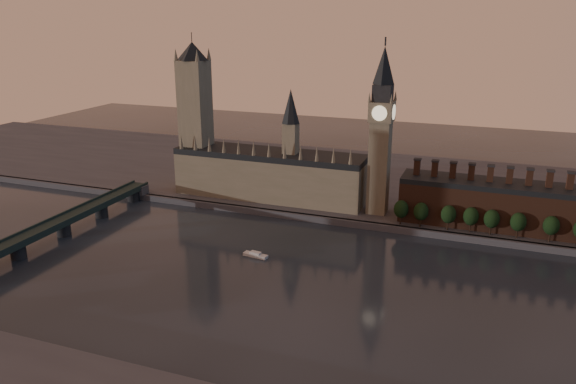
{
  "coord_description": "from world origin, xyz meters",
  "views": [
    {
      "loc": [
        74.21,
        -222.62,
        123.77
      ],
      "look_at": [
        -29.46,
        55.0,
        29.36
      ],
      "focal_mm": 35.0,
      "sensor_mm": 36.0,
      "label": 1
    }
  ],
  "objects_px": {
    "river_boat": "(255,255)",
    "big_ben": "(381,130)",
    "victoria_tower": "(195,112)",
    "westminster_bridge": "(37,236)"
  },
  "relations": [
    {
      "from": "big_ben",
      "to": "river_boat",
      "type": "xyz_separation_m",
      "value": [
        -48.2,
        -81.29,
        -55.78
      ]
    },
    {
      "from": "victoria_tower",
      "to": "big_ben",
      "type": "relative_size",
      "value": 1.01
    },
    {
      "from": "victoria_tower",
      "to": "westminster_bridge",
      "type": "xyz_separation_m",
      "value": [
        -35.0,
        -117.7,
        -51.65
      ]
    },
    {
      "from": "victoria_tower",
      "to": "westminster_bridge",
      "type": "relative_size",
      "value": 0.54
    },
    {
      "from": "big_ben",
      "to": "westminster_bridge",
      "type": "bearing_deg",
      "value": -145.67
    },
    {
      "from": "big_ben",
      "to": "westminster_bridge",
      "type": "height_order",
      "value": "big_ben"
    },
    {
      "from": "river_boat",
      "to": "big_ben",
      "type": "bearing_deg",
      "value": 67.29
    },
    {
      "from": "big_ben",
      "to": "westminster_bridge",
      "type": "xyz_separation_m",
      "value": [
        -165.0,
        -112.7,
        -49.39
      ]
    },
    {
      "from": "victoria_tower",
      "to": "big_ben",
      "type": "bearing_deg",
      "value": -2.2
    },
    {
      "from": "victoria_tower",
      "to": "river_boat",
      "type": "bearing_deg",
      "value": -46.53
    }
  ]
}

